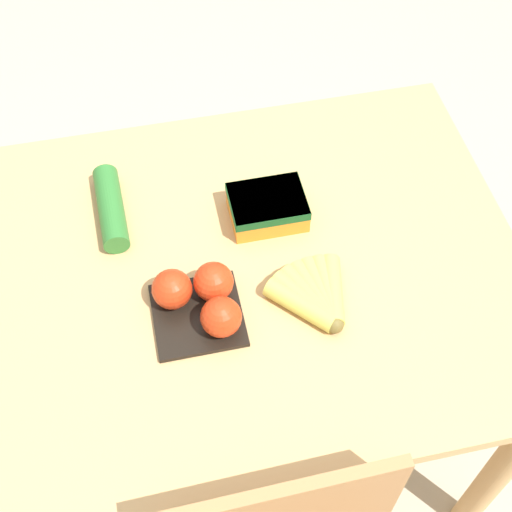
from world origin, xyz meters
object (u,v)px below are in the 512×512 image
Objects in this scene: carrot_bag at (267,206)px; tomato_pack at (201,299)px; cucumber_near at (111,208)px; banana_bunch at (316,297)px.

tomato_pack is at bearing 49.41° from carrot_bag.
cucumber_near is at bearing -12.34° from carrot_bag.
cucumber_near is (0.35, -0.29, 0.01)m from banana_bunch.
cucumber_near is at bearing -39.38° from banana_bunch.
banana_bunch is 1.00× the size of tomato_pack.
tomato_pack is 1.08× the size of carrot_bag.
carrot_bag reaches higher than banana_bunch.
carrot_bag is (0.04, -0.22, 0.01)m from banana_bunch.
tomato_pack is at bearing -7.06° from banana_bunch.
tomato_pack reaches higher than cucumber_near.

